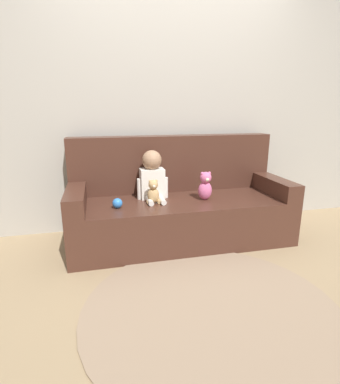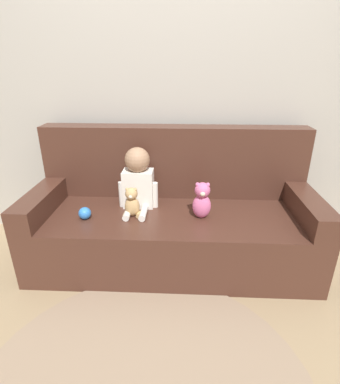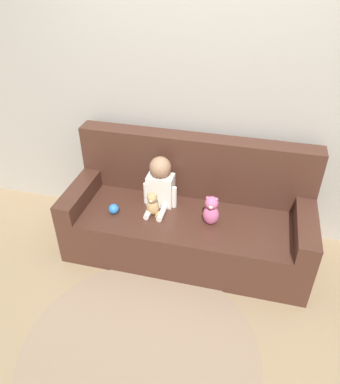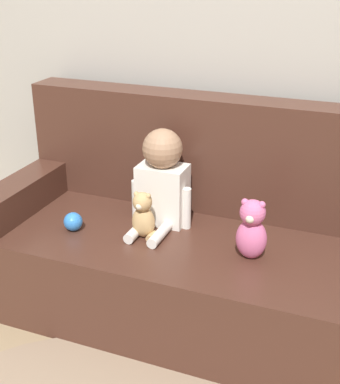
# 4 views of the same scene
# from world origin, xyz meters

# --- Properties ---
(ground_plane) EXTENTS (12.00, 12.00, 0.00)m
(ground_plane) POSITION_xyz_m (0.00, 0.00, 0.00)
(ground_plane) COLOR #9E8460
(wall_back) EXTENTS (8.00, 0.05, 2.60)m
(wall_back) POSITION_xyz_m (0.00, 0.49, 1.30)
(wall_back) COLOR #ADA89E
(wall_back) RESTS_ON ground_plane
(couch) EXTENTS (2.02, 0.81, 0.97)m
(couch) POSITION_xyz_m (0.00, 0.07, 0.33)
(couch) COLOR #47281E
(couch) RESTS_ON ground_plane
(person_baby) EXTENTS (0.29, 0.35, 0.45)m
(person_baby) POSITION_xyz_m (-0.25, 0.08, 0.62)
(person_baby) COLOR white
(person_baby) RESTS_ON couch
(teddy_bear_brown) EXTENTS (0.13, 0.10, 0.21)m
(teddy_bear_brown) POSITION_xyz_m (-0.27, -0.09, 0.51)
(teddy_bear_brown) COLOR tan
(teddy_bear_brown) RESTS_ON couch
(plush_toy_side) EXTENTS (0.13, 0.12, 0.26)m
(plush_toy_side) POSITION_xyz_m (0.20, -0.09, 0.54)
(plush_toy_side) COLOR #DB6699
(plush_toy_side) RESTS_ON couch
(toy_ball) EXTENTS (0.08, 0.08, 0.08)m
(toy_ball) POSITION_xyz_m (-0.59, -0.15, 0.46)
(toy_ball) COLOR #337FDB
(toy_ball) RESTS_ON couch
(floor_rug) EXTENTS (1.63, 1.63, 0.01)m
(floor_rug) POSITION_xyz_m (-0.09, -1.07, 0.01)
(floor_rug) COLOR gray
(floor_rug) RESTS_ON ground_plane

